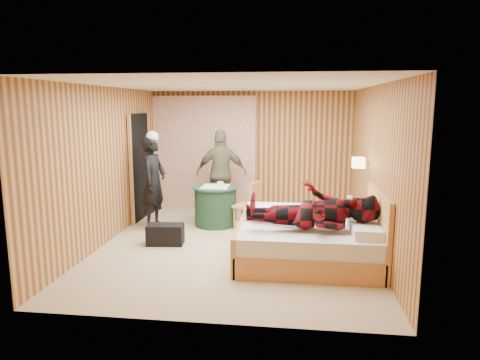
# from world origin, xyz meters

# --- Properties ---
(floor) EXTENTS (4.20, 5.00, 0.01)m
(floor) POSITION_xyz_m (0.00, 0.00, 0.00)
(floor) COLOR tan
(floor) RESTS_ON ground
(ceiling) EXTENTS (4.20, 5.00, 0.01)m
(ceiling) POSITION_xyz_m (0.00, 0.00, 2.50)
(ceiling) COLOR white
(ceiling) RESTS_ON wall_back
(wall_back) EXTENTS (4.20, 0.02, 2.50)m
(wall_back) POSITION_xyz_m (0.00, 2.50, 1.25)
(wall_back) COLOR tan
(wall_back) RESTS_ON floor
(wall_left) EXTENTS (0.02, 5.00, 2.50)m
(wall_left) POSITION_xyz_m (-2.10, 0.00, 1.25)
(wall_left) COLOR tan
(wall_left) RESTS_ON floor
(wall_right) EXTENTS (0.02, 5.00, 2.50)m
(wall_right) POSITION_xyz_m (2.10, 0.00, 1.25)
(wall_right) COLOR tan
(wall_right) RESTS_ON floor
(curtain) EXTENTS (2.20, 0.08, 2.40)m
(curtain) POSITION_xyz_m (-1.00, 2.43, 1.20)
(curtain) COLOR beige
(curtain) RESTS_ON floor
(doorway) EXTENTS (0.06, 0.90, 2.05)m
(doorway) POSITION_xyz_m (-2.06, 1.40, 1.02)
(doorway) COLOR black
(doorway) RESTS_ON floor
(wall_lamp) EXTENTS (0.26, 0.24, 0.16)m
(wall_lamp) POSITION_xyz_m (1.92, 0.45, 1.30)
(wall_lamp) COLOR gold
(wall_lamp) RESTS_ON wall_right
(bed) EXTENTS (1.97, 1.53, 1.05)m
(bed) POSITION_xyz_m (1.13, -0.60, 0.30)
(bed) COLOR #EABB60
(bed) RESTS_ON floor
(nightstand) EXTENTS (0.42, 0.57, 0.55)m
(nightstand) POSITION_xyz_m (1.88, 0.87, 0.28)
(nightstand) COLOR #EABB60
(nightstand) RESTS_ON floor
(round_table) EXTENTS (0.83, 0.83, 0.73)m
(round_table) POSITION_xyz_m (-0.52, 1.12, 0.37)
(round_table) COLOR #1F432D
(round_table) RESTS_ON floor
(chair_far) EXTENTS (0.53, 0.53, 0.93)m
(chair_far) POSITION_xyz_m (-0.55, 1.77, 0.54)
(chair_far) COLOR #EABB60
(chair_far) RESTS_ON floor
(chair_near) EXTENTS (0.50, 0.50, 0.86)m
(chair_near) POSITION_xyz_m (0.13, 0.95, 0.50)
(chair_near) COLOR #EABB60
(chair_near) RESTS_ON floor
(duffel_bag) EXTENTS (0.60, 0.36, 0.33)m
(duffel_bag) POSITION_xyz_m (-1.12, -0.09, 0.16)
(duffel_bag) COLOR black
(duffel_bag) RESTS_ON floor
(sneaker_left) EXTENTS (0.33, 0.19, 0.14)m
(sneaker_left) POSITION_xyz_m (-0.01, 1.04, 0.07)
(sneaker_left) COLOR white
(sneaker_left) RESTS_ON floor
(sneaker_right) EXTENTS (0.28, 0.13, 0.12)m
(sneaker_right) POSITION_xyz_m (0.14, 1.03, 0.06)
(sneaker_right) COLOR white
(sneaker_right) RESTS_ON floor
(woman_standing) EXTENTS (0.48, 0.66, 1.68)m
(woman_standing) POSITION_xyz_m (-1.59, 0.80, 0.84)
(woman_standing) COLOR black
(woman_standing) RESTS_ON floor
(man_at_table) EXTENTS (1.04, 0.51, 1.72)m
(man_at_table) POSITION_xyz_m (-0.52, 1.81, 0.86)
(man_at_table) COLOR #676245
(man_at_table) RESTS_ON floor
(man_on_bed) EXTENTS (0.86, 0.67, 1.77)m
(man_on_bed) POSITION_xyz_m (1.15, -0.82, 0.95)
(man_on_bed) COLOR #630910
(man_on_bed) RESTS_ON bed
(book_lower) EXTENTS (0.25, 0.27, 0.02)m
(book_lower) POSITION_xyz_m (1.88, 0.82, 0.56)
(book_lower) COLOR white
(book_lower) RESTS_ON nightstand
(book_upper) EXTENTS (0.27, 0.27, 0.02)m
(book_upper) POSITION_xyz_m (1.88, 0.82, 0.58)
(book_upper) COLOR white
(book_upper) RESTS_ON nightstand
(cup_nightstand) EXTENTS (0.11, 0.11, 0.09)m
(cup_nightstand) POSITION_xyz_m (1.88, 1.00, 0.59)
(cup_nightstand) COLOR white
(cup_nightstand) RESTS_ON nightstand
(cup_table) EXTENTS (0.16, 0.16, 0.10)m
(cup_table) POSITION_xyz_m (-0.42, 1.07, 0.78)
(cup_table) COLOR white
(cup_table) RESTS_ON round_table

